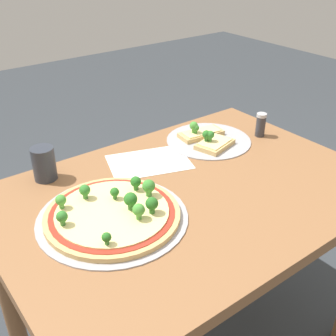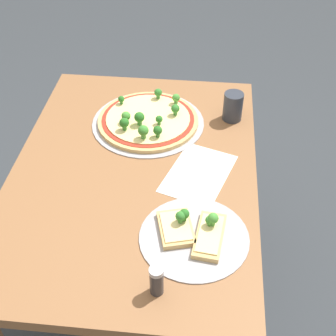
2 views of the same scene
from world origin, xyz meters
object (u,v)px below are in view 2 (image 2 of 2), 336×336
Objects in this scene: drinking_cup at (233,106)px; pizza_tray_slice at (194,233)px; dining_table at (135,192)px; pizza_tray_whole at (148,120)px; condiment_shaker at (157,280)px.

pizza_tray_slice is at bearing 169.52° from drinking_cup.
drinking_cup is at bearing -45.01° from dining_table.
pizza_tray_whole is at bearing 21.04° from pizza_tray_slice.
condiment_shaker reaches higher than pizza_tray_whole.
pizza_tray_slice is at bearing -141.03° from dining_table.
dining_table is 0.35m from pizza_tray_slice.
pizza_tray_slice is (-0.25, -0.21, 0.12)m from dining_table.
dining_table is 0.46m from drinking_cup.
pizza_tray_whole is at bearing -2.81° from dining_table.
condiment_shaker reaches higher than dining_table.
drinking_cup is (0.56, -0.10, 0.04)m from pizza_tray_slice.
condiment_shaker is at bearing 166.29° from drinking_cup.
pizza_tray_slice is (-0.50, -0.19, -0.00)m from pizza_tray_whole.
pizza_tray_slice is 3.45× the size of condiment_shaker.
condiment_shaker is (-0.69, -0.11, 0.03)m from pizza_tray_whole.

